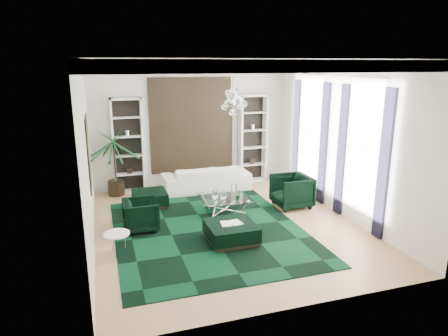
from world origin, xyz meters
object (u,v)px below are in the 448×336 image
object	(u,v)px
armchair_left	(141,215)
palm	(114,152)
ottoman_side	(150,199)
sofa	(206,178)
armchair_right	(292,191)
side_table	(118,245)
coffee_table	(224,205)
ottoman_front	(231,232)

from	to	relation	value
armchair_left	palm	bearing A→B (deg)	8.43
ottoman_side	palm	distance (m)	1.85
sofa	armchair_left	bearing A→B (deg)	47.89
armchair_right	side_table	xyz separation A→B (m)	(-4.61, -1.57, -0.19)
sofa	armchair_right	world-z (taller)	armchair_right
armchair_left	armchair_right	size ratio (longest dim) A/B	0.83
palm	ottoman_side	bearing A→B (deg)	-57.15
sofa	coffee_table	bearing A→B (deg)	88.73
armchair_left	coffee_table	size ratio (longest dim) A/B	0.68
ottoman_front	palm	xyz separation A→B (m)	(-2.19, 4.02, 1.09)
armchair_right	ottoman_side	xyz separation A→B (m)	(-3.62, 1.19, -0.23)
sofa	ottoman_front	distance (m)	3.69
coffee_table	palm	size ratio (longest dim) A/B	0.45
sofa	armchair_right	distance (m)	2.76
sofa	ottoman_side	bearing A→B (deg)	26.22
coffee_table	side_table	world-z (taller)	side_table
sofa	armchair_left	size ratio (longest dim) A/B	3.28
sofa	palm	world-z (taller)	palm
armchair_right	armchair_left	bearing A→B (deg)	-84.94
coffee_table	ottoman_side	bearing A→B (deg)	149.13
armchair_right	side_table	world-z (taller)	armchair_right
side_table	palm	bearing A→B (deg)	87.39
ottoman_front	side_table	bearing A→B (deg)	179.85
armchair_left	ottoman_front	distance (m)	2.16
armchair_right	ottoman_side	size ratio (longest dim) A/B	1.06
ottoman_side	ottoman_front	world-z (taller)	ottoman_front
ottoman_side	sofa	bearing A→B (deg)	26.22
armchair_right	ottoman_front	world-z (taller)	armchair_right
armchair_left	armchair_right	bearing A→B (deg)	-84.94
coffee_table	side_table	bearing A→B (deg)	-148.37
coffee_table	ottoman_side	distance (m)	2.07
armchair_right	ottoman_front	distance (m)	2.74
side_table	palm	size ratio (longest dim) A/B	0.20
armchair_right	coffee_table	size ratio (longest dim) A/B	0.81
sofa	palm	xyz separation A→B (m)	(-2.62, 0.36, 0.91)
coffee_table	ottoman_side	world-z (taller)	coffee_table
armchair_left	palm	distance (m)	2.98
armchair_right	ottoman_front	xyz separation A→B (m)	(-2.24, -1.57, -0.23)
side_table	sofa	bearing A→B (deg)	52.49
side_table	coffee_table	bearing A→B (deg)	31.63
armchair_left	ottoman_front	size ratio (longest dim) A/B	0.78
armchair_right	coffee_table	xyz separation A→B (m)	(-1.85, 0.13, -0.23)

